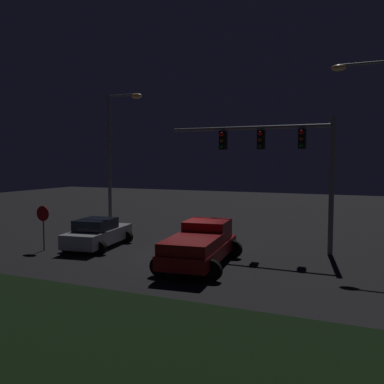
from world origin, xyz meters
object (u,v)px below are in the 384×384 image
object	(u,v)px
pickup_truck	(201,242)
traffic_signal_gantry	(280,152)
street_lamp_right	(382,135)
stop_sign	(43,219)
street_lamp_left	(116,147)
car_sedan	(98,233)

from	to	relation	value
pickup_truck	traffic_signal_gantry	distance (m)	6.32
street_lamp_right	stop_sign	bearing A→B (deg)	-162.30
stop_sign	pickup_truck	bearing A→B (deg)	2.54
traffic_signal_gantry	street_lamp_right	size ratio (longest dim) A/B	0.93
stop_sign	street_lamp_left	bearing A→B (deg)	81.75
street_lamp_right	stop_sign	world-z (taller)	street_lamp_right
street_lamp_right	stop_sign	size ratio (longest dim) A/B	4.03
pickup_truck	stop_sign	distance (m)	8.33
car_sedan	traffic_signal_gantry	distance (m)	10.07
traffic_signal_gantry	street_lamp_left	xyz separation A→B (m)	(-9.92, 0.55, 0.36)
street_lamp_left	stop_sign	size ratio (longest dim) A/B	3.78
street_lamp_left	street_lamp_right	bearing A→B (deg)	-1.64
pickup_truck	car_sedan	xyz separation A→B (m)	(-6.25, 1.27, -0.26)
street_lamp_right	stop_sign	distance (m)	16.49
street_lamp_right	pickup_truck	bearing A→B (deg)	-147.03
street_lamp_right	car_sedan	bearing A→B (deg)	-166.26
car_sedan	street_lamp_right	world-z (taller)	street_lamp_right
traffic_signal_gantry	street_lamp_right	bearing A→B (deg)	1.66
traffic_signal_gantry	car_sedan	bearing A→B (deg)	-160.32
street_lamp_left	stop_sign	world-z (taller)	street_lamp_left
pickup_truck	car_sedan	bearing A→B (deg)	72.46
pickup_truck	stop_sign	world-z (taller)	stop_sign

